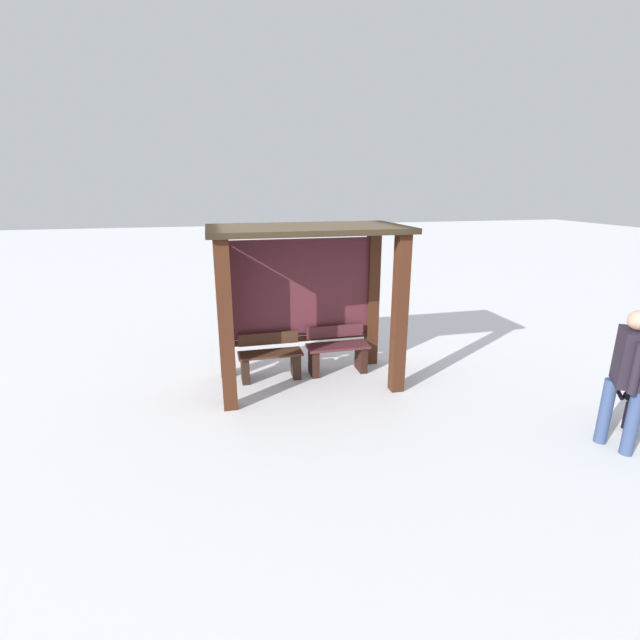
# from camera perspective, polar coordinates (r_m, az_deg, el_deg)

# --- Properties ---
(ground_plane) EXTENTS (60.00, 60.00, 0.00)m
(ground_plane) POSITION_cam_1_polar(r_m,az_deg,el_deg) (7.21, -1.47, -7.89)
(ground_plane) COLOR white
(bus_shelter) EXTENTS (2.85, 1.52, 2.44)m
(bus_shelter) POSITION_cam_1_polar(r_m,az_deg,el_deg) (6.85, -2.65, 5.23)
(bus_shelter) COLOR #442213
(bus_shelter) RESTS_ON ground
(bench_left_inside) EXTENTS (1.02, 0.38, 0.73)m
(bench_left_inside) POSITION_cam_1_polar(r_m,az_deg,el_deg) (7.28, -6.31, -4.98)
(bench_left_inside) COLOR #482A1D
(bench_left_inside) RESTS_ON ground
(bench_center_inside) EXTENTS (1.02, 0.41, 0.77)m
(bench_center_inside) POSITION_cam_1_polar(r_m,az_deg,el_deg) (7.47, 2.22, -4.13)
(bench_center_inside) COLOR #55262C
(bench_center_inside) RESTS_ON ground
(person_walking) EXTENTS (0.45, 0.55, 1.70)m
(person_walking) POSITION_cam_1_polar(r_m,az_deg,el_deg) (6.19, 34.47, -5.31)
(person_walking) COLOR #251C29
(person_walking) RESTS_ON ground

